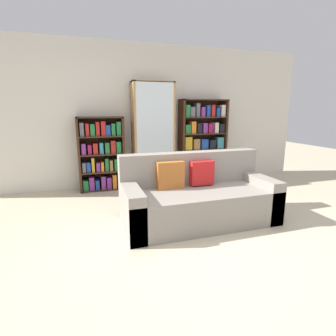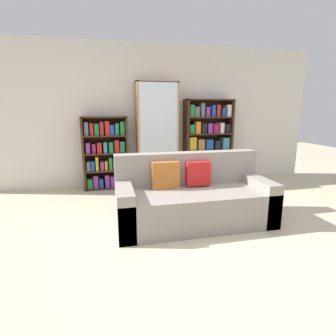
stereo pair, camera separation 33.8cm
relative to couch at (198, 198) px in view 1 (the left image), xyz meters
name	(u,v)px [view 1 (the left image)]	position (x,y,z in m)	size (l,w,h in m)	color
ground_plane	(207,247)	(-0.18, -0.68, -0.31)	(16.00, 16.00, 0.00)	beige
wall_back	(148,116)	(-0.18, 2.08, 1.04)	(6.74, 0.06, 2.70)	silver
couch	(198,198)	(0.00, 0.00, 0.00)	(2.00, 0.87, 0.90)	gray
bookshelf_left	(102,155)	(-1.11, 1.87, 0.34)	(0.83, 0.32, 1.35)	#3D2314
display_cabinet	(153,136)	(-0.13, 1.86, 0.67)	(0.78, 0.36, 1.98)	#AD7F4C
bookshelf_right	(202,143)	(0.91, 1.87, 0.49)	(0.98, 0.32, 1.68)	#3D2314
wine_bottle	(190,182)	(0.44, 1.33, -0.17)	(0.08, 0.08, 0.36)	#143819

